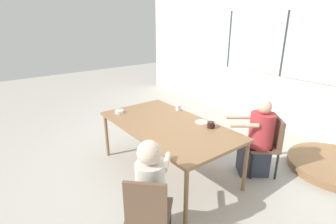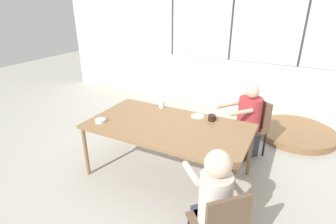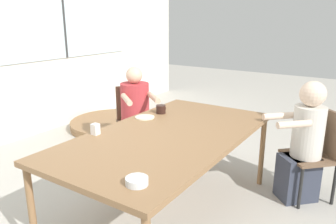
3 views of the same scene
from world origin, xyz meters
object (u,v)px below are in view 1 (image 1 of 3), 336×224
person_woman_green_shirt (151,196)px  person_man_blue_shirt (257,142)px  chair_for_man_blue_shirt (270,141)px  coffee_mug (211,125)px  milk_carton_small (178,108)px  bowl_white_shallow (119,112)px  folded_table_stack (335,166)px  chair_for_woman_green_shirt (148,210)px

person_woman_green_shirt → person_man_blue_shirt: size_ratio=1.02×
chair_for_man_blue_shirt → person_man_blue_shirt: (-0.11, -0.13, -0.01)m
person_woman_green_shirt → coffee_mug: bearing=64.3°
milk_carton_small → bowl_white_shallow: milk_carton_small is taller
chair_for_man_blue_shirt → folded_table_stack: (0.58, 0.89, -0.44)m
person_man_blue_shirt → coffee_mug: 0.75m
chair_for_woman_green_shirt → folded_table_stack: size_ratio=0.65×
folded_table_stack → milk_carton_small: bearing=-140.2°
chair_for_woman_green_shirt → person_woman_green_shirt: (-0.11, 0.11, 0.03)m
chair_for_man_blue_shirt → milk_carton_small: chair_for_man_blue_shirt is taller
chair_for_woman_green_shirt → person_man_blue_shirt: person_man_blue_shirt is taller
person_man_blue_shirt → chair_for_woman_green_shirt: bearing=135.3°
person_woman_green_shirt → folded_table_stack: person_woman_green_shirt is taller
folded_table_stack → chair_for_woman_green_shirt: bearing=-98.9°
chair_for_woman_green_shirt → chair_for_man_blue_shirt: 2.12m
person_man_blue_shirt → milk_carton_small: size_ratio=12.37×
person_man_blue_shirt → milk_carton_small: (-1.14, -0.51, 0.30)m
person_woman_green_shirt → coffee_mug: size_ratio=11.24×
chair_for_man_blue_shirt → milk_carton_small: bearing=66.1°
chair_for_woman_green_shirt → milk_carton_small: 2.03m
person_man_blue_shirt → milk_carton_small: person_man_blue_shirt is taller
person_man_blue_shirt → person_woman_green_shirt: bearing=132.2°
coffee_mug → folded_table_stack: 2.05m
chair_for_man_blue_shirt → chair_for_woman_green_shirt: bearing=132.1°
person_woman_green_shirt → bowl_white_shallow: 1.82m
chair_for_man_blue_shirt → coffee_mug: chair_for_man_blue_shirt is taller
person_woman_green_shirt → coffee_mug: (-0.45, 1.27, 0.26)m
person_woman_green_shirt → person_man_blue_shirt: (-0.11, 1.87, -0.04)m
coffee_mug → bowl_white_shallow: bearing=-150.9°
person_woman_green_shirt → chair_for_man_blue_shirt: bearing=44.8°
person_man_blue_shirt → bowl_white_shallow: bearing=78.1°
chair_for_woman_green_shirt → folded_table_stack: bearing=36.0°
chair_for_woman_green_shirt → person_man_blue_shirt: 2.00m
chair_for_man_blue_shirt → folded_table_stack: size_ratio=0.65×
bowl_white_shallow → person_man_blue_shirt: bearing=39.0°
chair_for_woman_green_shirt → milk_carton_small: (-1.36, 1.48, 0.29)m
milk_carton_small → folded_table_stack: (1.83, 1.52, -0.73)m
coffee_mug → bowl_white_shallow: 1.45m
milk_carton_small → chair_for_man_blue_shirt: bearing=27.1°
chair_for_man_blue_shirt → milk_carton_small: size_ratio=9.43×
person_woman_green_shirt → chair_for_woman_green_shirt: bearing=-90.0°
bowl_white_shallow → chair_for_man_blue_shirt: bearing=39.9°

